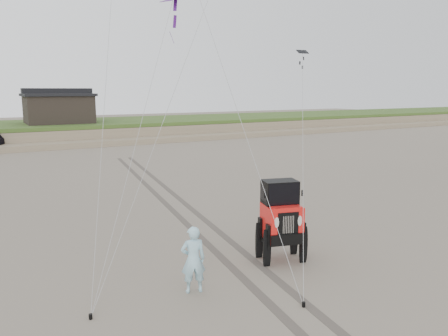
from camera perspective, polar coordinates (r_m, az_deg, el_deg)
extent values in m
plane|color=#6B6054|center=(10.85, 2.49, -16.72)|extent=(160.00, 160.00, 0.00)
cube|color=#7A6B54|center=(46.66, -23.24, 4.16)|extent=(160.00, 12.00, 1.40)
cube|color=#2D4719|center=(46.59, -23.31, 5.20)|extent=(160.00, 12.00, 0.35)
cube|color=#7A6B54|center=(40.28, -22.11, 2.77)|extent=(160.00, 3.50, 0.50)
cube|color=black|center=(45.78, -20.80, 7.15)|extent=(6.00, 5.00, 2.60)
cube|color=black|center=(45.75, -20.91, 8.93)|extent=(6.40, 5.40, 0.25)
cube|color=black|center=(45.74, -20.94, 9.40)|extent=(6.40, 1.20, 0.50)
imported|color=#83BBCA|center=(10.87, -4.05, -11.83)|extent=(0.69, 0.55, 1.68)
cube|color=black|center=(17.57, 10.21, 14.72)|extent=(0.48, 0.32, 0.16)
cylinder|color=black|center=(10.41, -17.03, -18.06)|extent=(0.08, 0.08, 0.12)
cylinder|color=black|center=(10.63, 10.36, -17.14)|extent=(0.08, 0.08, 0.12)
cube|color=#4C443D|center=(18.21, -6.71, -5.53)|extent=(4.42, 29.74, 0.01)
cube|color=#4C443D|center=(18.53, -4.42, -5.21)|extent=(4.42, 29.74, 0.01)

